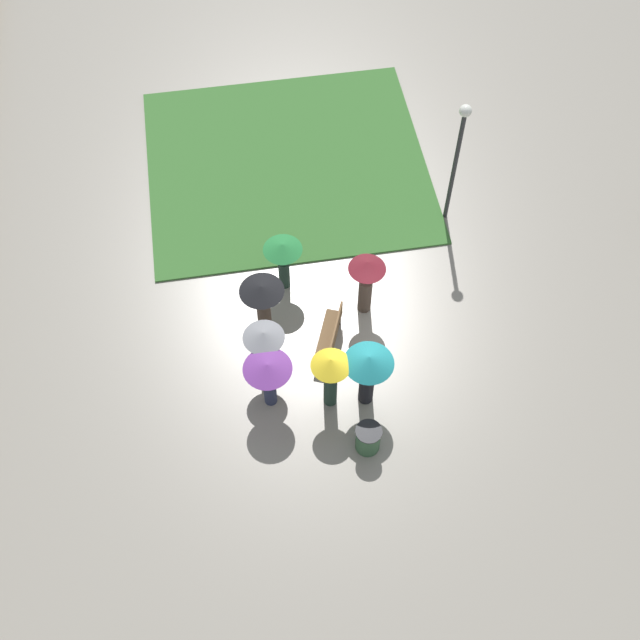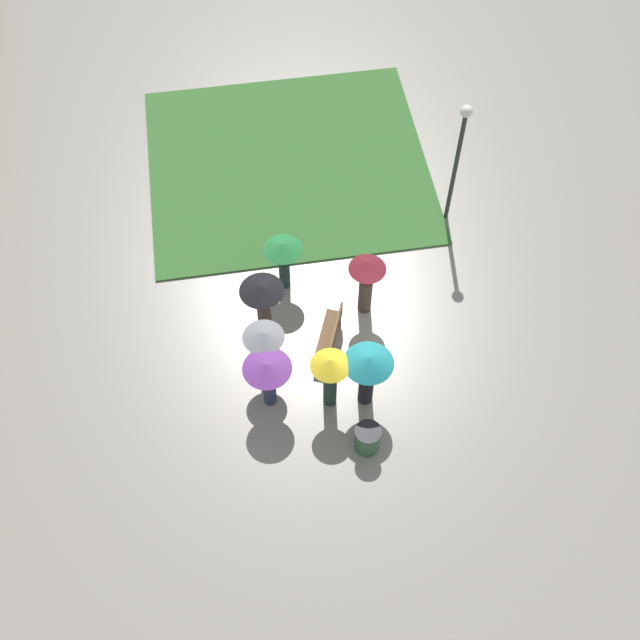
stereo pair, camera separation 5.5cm
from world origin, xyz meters
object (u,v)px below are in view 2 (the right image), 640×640
trash_bin (367,439)px  crowd_person_purple (268,374)px  lamp_post (459,149)px  crowd_person_black (263,300)px  crowd_person_maroon (367,277)px  park_bench (331,336)px  crowd_person_teal (368,368)px  crowd_person_green (283,255)px  crowd_person_yellow (330,372)px  crowd_person_grey (264,342)px

trash_bin → crowd_person_purple: crowd_person_purple is taller
lamp_post → crowd_person_purple: lamp_post is taller
trash_bin → crowd_person_black: crowd_person_black is taller
trash_bin → crowd_person_black: 4.28m
trash_bin → crowd_person_maroon: 4.10m
park_bench → crowd_person_teal: 2.01m
crowd_person_black → crowd_person_maroon: 2.67m
crowd_person_purple → park_bench: bearing=-117.0°
trash_bin → crowd_person_maroon: size_ratio=0.42×
park_bench → crowd_person_green: crowd_person_green is taller
crowd_person_green → crowd_person_maroon: size_ratio=0.87×
crowd_person_teal → crowd_person_maroon: bearing=29.3°
crowd_person_purple → crowd_person_teal: (0.31, 2.30, 0.17)m
trash_bin → crowd_person_black: bearing=-152.0°
crowd_person_teal → crowd_person_maroon: same height
lamp_post → crowd_person_maroon: lamp_post is taller
lamp_post → crowd_person_green: (1.67, -4.88, -1.36)m
lamp_post → crowd_person_teal: lamp_post is taller
trash_bin → crowd_person_teal: (-1.28, 0.20, 1.07)m
crowd_person_green → crowd_person_maroon: (1.09, 1.97, 0.07)m
lamp_post → trash_bin: 7.92m
park_bench → crowd_person_green: size_ratio=0.96×
crowd_person_black → crowd_person_yellow: bearing=73.0°
lamp_post → crowd_person_black: (2.99, -5.57, -1.35)m
crowd_person_yellow → park_bench: bearing=89.7°
crowd_person_teal → crowd_person_grey: (-1.16, -2.29, -0.12)m
park_bench → trash_bin: 2.93m
park_bench → crowd_person_grey: bearing=-52.7°
trash_bin → crowd_person_green: (-5.02, -1.28, 0.88)m
park_bench → crowd_person_black: crowd_person_black is taller
park_bench → crowd_person_purple: 2.33m
crowd_person_yellow → crowd_person_green: (-3.68, -0.61, -0.12)m
crowd_person_green → crowd_person_maroon: bearing=-159.6°
park_bench → crowd_person_yellow: crowd_person_yellow is taller
lamp_post → crowd_person_black: size_ratio=2.19×
park_bench → crowd_person_purple: bearing=-30.8°
park_bench → crowd_person_teal: size_ratio=0.84×
park_bench → crowd_person_purple: size_ratio=0.95×
lamp_post → crowd_person_maroon: 4.21m
trash_bin → crowd_person_purple: bearing=-127.1°
crowd_person_yellow → crowd_person_purple: 1.46m
park_bench → crowd_person_black: bearing=-94.9°
crowd_person_purple → crowd_person_grey: 0.85m
crowd_person_purple → crowd_person_grey: (-0.84, 0.02, 0.05)m
trash_bin → crowd_person_purple: size_ratio=0.47×
park_bench → crowd_person_grey: size_ratio=0.93×
crowd_person_teal → crowd_person_green: (-3.75, -1.48, -0.19)m
crowd_person_purple → crowd_person_black: 2.11m
crowd_person_maroon → crowd_person_grey: size_ratio=1.11×
crowd_person_purple → crowd_person_maroon: 3.64m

